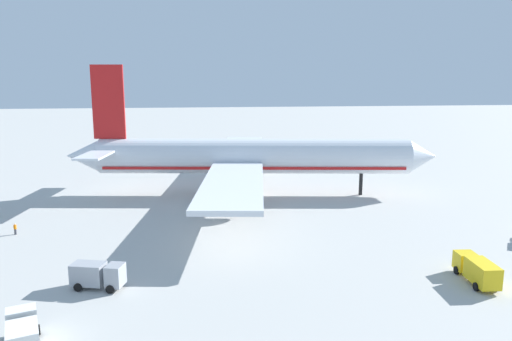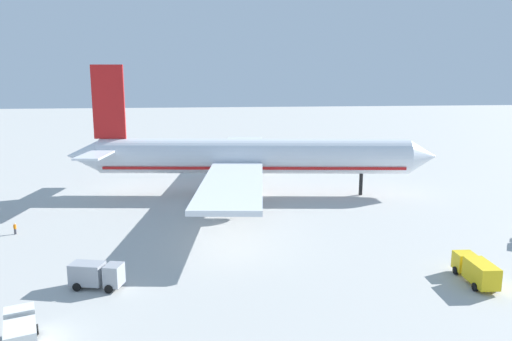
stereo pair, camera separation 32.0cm
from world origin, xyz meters
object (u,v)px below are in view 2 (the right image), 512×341
Objects in this scene: service_truck_2 at (96,274)px; service_truck_3 at (476,270)px; service_truck_1 at (20,332)px; ground_worker_0 at (15,229)px; airliner at (247,157)px; traffic_cone_1 at (398,164)px; traffic_cone_0 at (177,158)px.

service_truck_2 is 0.82× the size of service_truck_3.
service_truck_1 is 3.69× the size of ground_worker_0.
service_truck_3 is (44.68, 7.05, 0.09)m from service_truck_1.
airliner is at bearing 62.53° from service_truck_2.
airliner is 10.40× the size of service_truck_3.
service_truck_3 reaches higher than ground_worker_0.
traffic_cone_1 is (22.74, 71.64, -1.24)m from service_truck_3.
traffic_cone_0 is (21.20, 64.20, -0.55)m from ground_worker_0.
service_truck_3 is 95.23m from traffic_cone_0.
service_truck_3 reaches higher than service_truck_2.
service_truck_2 is at bearing 70.36° from service_truck_1.
traffic_cone_0 is at bearing 108.22° from airliner.
traffic_cone_1 is (63.41, 67.48, -1.27)m from service_truck_2.
airliner reaches higher than ground_worker_0.
ground_worker_0 is (-35.85, -19.69, -6.51)m from airliner.
service_truck_3 is at bearing -23.80° from ground_worker_0.
traffic_cone_0 is (6.19, 84.60, -1.27)m from service_truck_2.
airliner is 12.61× the size of service_truck_2.
service_truck_2 reaches higher than traffic_cone_0.
ground_worker_0 is 91.47m from traffic_cone_1.
traffic_cone_0 is at bearing 163.35° from traffic_cone_1.
service_truck_2 is at bearing -94.18° from traffic_cone_0.
service_truck_1 reaches higher than traffic_cone_1.
airliner is 57.31m from service_truck_1.
airliner is 48.84m from service_truck_3.
service_truck_3 is at bearing 8.97° from service_truck_1.
traffic_cone_0 is at bearing 85.82° from service_truck_2.
ground_worker_0 is (-55.69, 24.56, -0.69)m from service_truck_3.
airliner is at bearing 64.16° from service_truck_1.
traffic_cone_1 is at bearing 46.78° from service_truck_2.
ground_worker_0 is at bearing -108.27° from traffic_cone_0.
airliner is 134.50× the size of traffic_cone_1.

